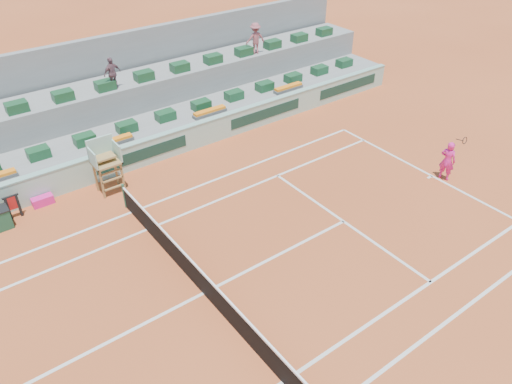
# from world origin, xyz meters

# --- Properties ---
(ground) EXTENTS (90.00, 90.00, 0.00)m
(ground) POSITION_xyz_m (0.00, 0.00, 0.00)
(ground) COLOR #A54520
(ground) RESTS_ON ground
(seating_tier_lower) EXTENTS (36.00, 4.00, 1.20)m
(seating_tier_lower) POSITION_xyz_m (0.00, 10.70, 0.60)
(seating_tier_lower) COLOR gray
(seating_tier_lower) RESTS_ON ground
(seating_tier_upper) EXTENTS (36.00, 2.40, 2.60)m
(seating_tier_upper) POSITION_xyz_m (0.00, 12.30, 1.30)
(seating_tier_upper) COLOR gray
(seating_tier_upper) RESTS_ON ground
(stadium_back_wall) EXTENTS (36.00, 0.40, 4.40)m
(stadium_back_wall) POSITION_xyz_m (0.00, 13.90, 2.20)
(stadium_back_wall) COLOR gray
(stadium_back_wall) RESTS_ON ground
(player_bag) EXTENTS (0.84, 0.37, 0.37)m
(player_bag) POSITION_xyz_m (-2.64, 8.12, 0.19)
(player_bag) COLOR #E91E87
(player_bag) RESTS_ON ground
(spectator_mid) EXTENTS (0.94, 0.53, 1.52)m
(spectator_mid) POSITION_xyz_m (2.39, 11.57, 3.36)
(spectator_mid) COLOR #724C56
(spectator_mid) RESTS_ON seating_tier_upper
(spectator_right) EXTENTS (1.20, 0.85, 1.68)m
(spectator_right) POSITION_xyz_m (10.68, 11.56, 3.44)
(spectator_right) COLOR #964B51
(spectator_right) RESTS_ON seating_tier_upper
(court_lines) EXTENTS (23.89, 11.09, 0.01)m
(court_lines) POSITION_xyz_m (0.00, 0.00, 0.01)
(court_lines) COLOR silver
(court_lines) RESTS_ON ground
(tennis_net) EXTENTS (0.10, 11.97, 1.10)m
(tennis_net) POSITION_xyz_m (0.00, 0.00, 0.53)
(tennis_net) COLOR black
(tennis_net) RESTS_ON ground
(advertising_hoarding) EXTENTS (36.00, 0.34, 1.26)m
(advertising_hoarding) POSITION_xyz_m (0.02, 8.50, 0.63)
(advertising_hoarding) COLOR #9AC2AE
(advertising_hoarding) RESTS_ON ground
(umpire_chair) EXTENTS (1.10, 0.90, 2.40)m
(umpire_chair) POSITION_xyz_m (0.00, 7.50, 1.54)
(umpire_chair) COLOR olive
(umpire_chair) RESTS_ON ground
(seat_row_lower) EXTENTS (32.90, 0.60, 0.44)m
(seat_row_lower) POSITION_xyz_m (0.00, 9.80, 1.42)
(seat_row_lower) COLOR #174625
(seat_row_lower) RESTS_ON seating_tier_lower
(seat_row_upper) EXTENTS (32.90, 0.60, 0.44)m
(seat_row_upper) POSITION_xyz_m (0.00, 11.70, 2.82)
(seat_row_upper) COLOR #174625
(seat_row_upper) RESTS_ON seating_tier_upper
(flower_planters) EXTENTS (26.80, 0.36, 0.28)m
(flower_planters) POSITION_xyz_m (-1.50, 9.00, 1.33)
(flower_planters) COLOR #525252
(flower_planters) RESTS_ON seating_tier_lower
(drink_cooler_a) EXTENTS (0.78, 0.67, 0.84)m
(drink_cooler_a) POSITION_xyz_m (-4.37, 7.55, 0.42)
(drink_cooler_a) COLOR #17452D
(drink_cooler_a) RESTS_ON ground
(towel_rack) EXTENTS (0.60, 0.10, 1.03)m
(towel_rack) POSITION_xyz_m (-3.76, 7.87, 0.60)
(towel_rack) COLOR black
(towel_rack) RESTS_ON ground
(tennis_player) EXTENTS (0.59, 0.94, 2.28)m
(tennis_player) POSITION_xyz_m (12.13, -0.41, 0.91)
(tennis_player) COLOR #E91E87
(tennis_player) RESTS_ON ground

